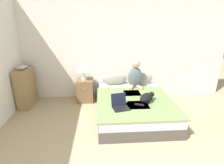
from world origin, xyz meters
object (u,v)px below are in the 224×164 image
pillow_far (140,78)px  nightstand (85,90)px  book_stack_top (22,68)px  pillow_near (114,79)px  person_sitting (135,75)px  bed (133,106)px  table_lamp (84,68)px  bookshelf (26,88)px  cat_tabby (147,98)px  laptop_open (120,105)px

pillow_far → nightstand: bearing=-176.3°
book_stack_top → pillow_near: bearing=7.2°
nightstand → person_sitting: bearing=-7.3°
bed → pillow_far: (0.34, 0.87, 0.35)m
person_sitting → nightstand: (-1.24, 0.16, -0.43)m
table_lamp → bookshelf: bearing=-173.9°
nightstand → bookshelf: bookshelf is taller
cat_tabby → laptop_open: 0.59m
book_stack_top → person_sitting: bearing=0.4°
pillow_near → pillow_far: 0.68m
cat_tabby → book_stack_top: (-2.69, 0.87, 0.44)m
laptop_open → pillow_near: bearing=77.5°
bed → bookshelf: bearing=166.3°
pillow_far → bookshelf: (-2.81, -0.27, -0.09)m
cat_tabby → bookshelf: size_ratio=0.50×
person_sitting → laptop_open: person_sitting is taller
pillow_far → table_lamp: size_ratio=1.55×
person_sitting → laptop_open: (-0.49, -1.08, -0.26)m
person_sitting → table_lamp: size_ratio=1.71×
pillow_near → laptop_open: bearing=-90.1°
person_sitting → table_lamp: (-1.25, 0.13, 0.15)m
bed → cat_tabby: (0.21, -0.27, 0.30)m
pillow_far → cat_tabby: pillow_far is taller
pillow_near → bookshelf: 2.15m
pillow_far → cat_tabby: 1.15m
pillow_near → pillow_far: same height
pillow_far → bookshelf: bearing=-174.5°
person_sitting → book_stack_top: size_ratio=2.88×
pillow_far → bed: bearing=-111.3°
pillow_near → person_sitting: 0.57m
bookshelf → book_stack_top: book_stack_top is taller
cat_tabby → bookshelf: bookshelf is taller
laptop_open → nightstand: bearing=108.8°
table_lamp → bookshelf: table_lamp is taller
bed → cat_tabby: 0.46m
person_sitting → book_stack_top: (-2.63, -0.02, 0.22)m
person_sitting → cat_tabby: 0.92m
bed → table_lamp: table_lamp is taller
pillow_far → table_lamp: (-1.44, -0.12, 0.32)m
pillow_far → bookshelf: size_ratio=0.70×
bookshelf → book_stack_top: bearing=-160.0°
person_sitting → laptop_open: size_ratio=2.03×
pillow_far → laptop_open: 1.50m
laptop_open → table_lamp: bearing=109.6°
bookshelf → bed: bearing=-13.7°
person_sitting → nightstand: 1.32m
nightstand → bed: bearing=-35.4°
pillow_near → bed: bearing=-68.7°
cat_tabby → nightstand: size_ratio=0.79×
table_lamp → book_stack_top: size_ratio=1.69×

